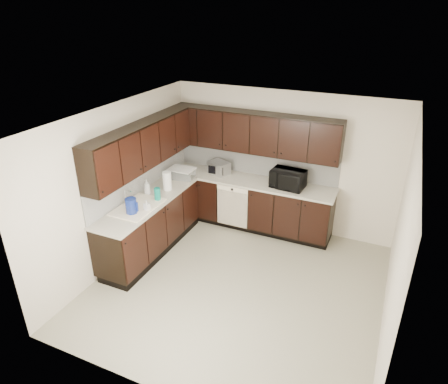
# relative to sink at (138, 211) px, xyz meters

# --- Properties ---
(floor) EXTENTS (4.00, 4.00, 0.00)m
(floor) POSITION_rel_sink_xyz_m (1.68, 0.01, -0.88)
(floor) COLOR #A19C85
(floor) RESTS_ON ground
(ceiling) EXTENTS (4.00, 4.00, 0.00)m
(ceiling) POSITION_rel_sink_xyz_m (1.68, 0.01, 1.62)
(ceiling) COLOR white
(ceiling) RESTS_ON wall_back
(wall_back) EXTENTS (4.00, 0.02, 2.50)m
(wall_back) POSITION_rel_sink_xyz_m (1.68, 2.01, 0.37)
(wall_back) COLOR beige
(wall_back) RESTS_ON floor
(wall_left) EXTENTS (0.02, 4.00, 2.50)m
(wall_left) POSITION_rel_sink_xyz_m (-0.32, 0.01, 0.37)
(wall_left) COLOR beige
(wall_left) RESTS_ON floor
(wall_right) EXTENTS (0.02, 4.00, 2.50)m
(wall_right) POSITION_rel_sink_xyz_m (3.68, 0.01, 0.37)
(wall_right) COLOR beige
(wall_right) RESTS_ON floor
(wall_front) EXTENTS (4.00, 0.02, 2.50)m
(wall_front) POSITION_rel_sink_xyz_m (1.68, -1.99, 0.37)
(wall_front) COLOR beige
(wall_front) RESTS_ON floor
(lower_cabinets) EXTENTS (3.00, 2.80, 0.90)m
(lower_cabinets) POSITION_rel_sink_xyz_m (0.67, 1.12, -0.47)
(lower_cabinets) COLOR black
(lower_cabinets) RESTS_ON floor
(countertop) EXTENTS (3.03, 2.83, 0.04)m
(countertop) POSITION_rel_sink_xyz_m (0.67, 1.12, 0.04)
(countertop) COLOR #BBB4A3
(countertop) RESTS_ON lower_cabinets
(backsplash) EXTENTS (3.00, 2.80, 0.48)m
(backsplash) POSITION_rel_sink_xyz_m (0.46, 1.33, 0.30)
(backsplash) COLOR silver
(backsplash) RESTS_ON countertop
(upper_cabinets) EXTENTS (3.00, 2.80, 0.70)m
(upper_cabinets) POSITION_rel_sink_xyz_m (0.58, 1.22, 0.89)
(upper_cabinets) COLOR black
(upper_cabinets) RESTS_ON wall_back
(dishwasher) EXTENTS (0.58, 0.04, 0.78)m
(dishwasher) POSITION_rel_sink_xyz_m (0.98, 1.42, -0.33)
(dishwasher) COLOR #FAEBCD
(dishwasher) RESTS_ON lower_cabinets
(sink) EXTENTS (0.54, 0.82, 0.42)m
(sink) POSITION_rel_sink_xyz_m (0.00, 0.00, 0.00)
(sink) COLOR #FAEBCD
(sink) RESTS_ON countertop
(microwave) EXTENTS (0.58, 0.42, 0.31)m
(microwave) POSITION_rel_sink_xyz_m (1.89, 1.68, 0.21)
(microwave) COLOR black
(microwave) RESTS_ON countertop
(soap_bottle_a) EXTENTS (0.09, 0.10, 0.17)m
(soap_bottle_a) POSITION_rel_sink_xyz_m (0.19, -0.01, 0.15)
(soap_bottle_a) COLOR gray
(soap_bottle_a) RESTS_ON countertop
(soap_bottle_b) EXTENTS (0.11, 0.11, 0.26)m
(soap_bottle_b) POSITION_rel_sink_xyz_m (-0.13, 0.47, 0.19)
(soap_bottle_b) COLOR gray
(soap_bottle_b) RESTS_ON countertop
(toaster_oven) EXTENTS (0.44, 0.39, 0.23)m
(toaster_oven) POSITION_rel_sink_xyz_m (0.57, 1.74, 0.17)
(toaster_oven) COLOR silver
(toaster_oven) RESTS_ON countertop
(storage_bin) EXTENTS (0.48, 0.40, 0.17)m
(storage_bin) POSITION_rel_sink_xyz_m (0.04, 1.30, 0.14)
(storage_bin) COLOR white
(storage_bin) RESTS_ON countertop
(blue_pitcher) EXTENTS (0.17, 0.17, 0.25)m
(blue_pitcher) POSITION_rel_sink_xyz_m (0.04, -0.19, 0.18)
(blue_pitcher) COLOR #102997
(blue_pitcher) RESTS_ON countertop
(teal_tumbler) EXTENTS (0.10, 0.10, 0.22)m
(teal_tumbler) POSITION_rel_sink_xyz_m (0.15, 0.34, 0.17)
(teal_tumbler) COLOR #0B836F
(teal_tumbler) RESTS_ON countertop
(paper_towel_roll) EXTENTS (0.15, 0.15, 0.32)m
(paper_towel_roll) POSITION_rel_sink_xyz_m (0.08, 0.76, 0.22)
(paper_towel_roll) COLOR white
(paper_towel_roll) RESTS_ON countertop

